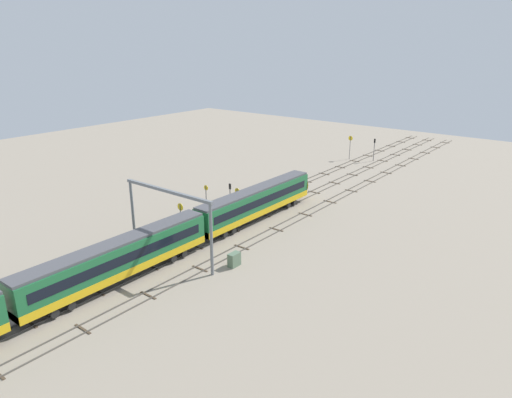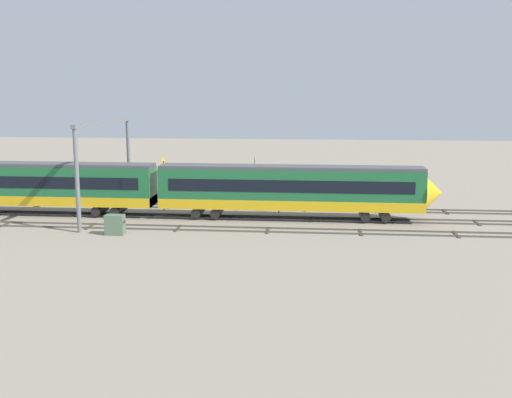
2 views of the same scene
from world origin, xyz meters
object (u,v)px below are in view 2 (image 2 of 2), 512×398
at_px(overhead_gantry, 105,148).
at_px(speed_sign_far_trackside, 255,175).
at_px(speed_sign_mid_trackside, 163,175).
at_px(speed_sign_near_foreground, 279,182).
at_px(relay_cabinet, 115,225).
at_px(signal_light_trackside_departure, 309,181).

xyz_separation_m(overhead_gantry, speed_sign_far_trackside, (13.39, 6.71, -3.28)).
bearing_deg(speed_sign_mid_trackside, speed_sign_near_foreground, -1.03).
bearing_deg(speed_sign_mid_trackside, relay_cabinet, -97.75).
height_order(overhead_gantry, speed_sign_mid_trackside, overhead_gantry).
height_order(speed_sign_mid_trackside, speed_sign_far_trackside, speed_sign_mid_trackside).
bearing_deg(relay_cabinet, speed_sign_far_trackside, 54.53).
height_order(speed_sign_near_foreground, relay_cabinet, speed_sign_near_foreground).
height_order(speed_sign_near_foreground, speed_sign_far_trackside, speed_sign_far_trackside).
relative_size(signal_light_trackside_departure, relay_cabinet, 2.38).
xyz_separation_m(speed_sign_near_foreground, speed_sign_far_trackside, (-2.72, 3.88, 0.18)).
relative_size(speed_sign_far_trackside, signal_light_trackside_departure, 1.27).
xyz_separation_m(signal_light_trackside_departure, relay_cabinet, (-15.65, -14.22, -1.80)).
bearing_deg(relay_cabinet, overhead_gantry, 113.31).
bearing_deg(signal_light_trackside_departure, speed_sign_far_trackside, 179.81).
relative_size(speed_sign_far_trackside, relay_cabinet, 3.01).
xyz_separation_m(speed_sign_mid_trackside, relay_cabinet, (-1.44, -10.57, -2.67)).
bearing_deg(speed_sign_mid_trackside, signal_light_trackside_departure, 14.42).
bearing_deg(relay_cabinet, speed_sign_near_foreground, 38.84).
relative_size(overhead_gantry, signal_light_trackside_departure, 3.66).
bearing_deg(signal_light_trackside_departure, speed_sign_mid_trackside, -165.58).
distance_m(signal_light_trackside_departure, relay_cabinet, 21.23).
distance_m(speed_sign_near_foreground, relay_cabinet, 16.66).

